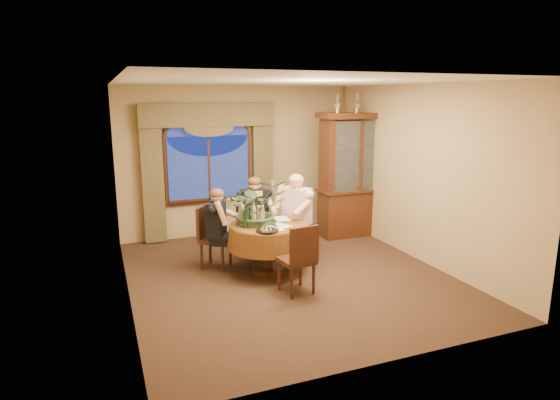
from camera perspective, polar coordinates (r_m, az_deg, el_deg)
name	(u,v)px	position (r m, az deg, el deg)	size (l,w,h in m)	color
floor	(288,276)	(7.03, 1.03, -9.20)	(5.00, 5.00, 0.00)	black
wall_back	(239,161)	(8.97, -5.03, 4.76)	(4.50, 4.50, 0.00)	#987D55
wall_right	(419,174)	(7.77, 16.64, 3.10)	(5.00, 5.00, 0.00)	#987D55
ceiling	(289,81)	(6.54, 1.12, 14.27)	(5.00, 5.00, 0.00)	white
window	(209,168)	(8.77, -8.65, 3.83)	(1.62, 0.10, 1.32)	navy
arched_transom	(208,126)	(8.69, -8.82, 8.92)	(1.60, 0.06, 0.44)	navy
drapery_left	(153,179)	(8.58, -15.28, 2.53)	(0.38, 0.14, 2.32)	#4A3F21
drapery_right	(262,172)	(9.02, -2.16, 3.43)	(0.38, 0.14, 2.32)	#4A3F21
swag_valance	(208,115)	(8.61, -8.75, 10.22)	(2.45, 0.16, 0.42)	#4A3F21
dining_table	(268,248)	(7.05, -1.52, -5.89)	(1.21, 1.21, 0.75)	maroon
china_cabinet	(355,175)	(8.92, 9.08, 3.03)	(1.43, 0.56, 2.31)	#33160B
oil_lamp_left	(338,103)	(8.61, 7.03, 11.63)	(0.11, 0.11, 0.34)	#A5722D
oil_lamp_center	(357,103)	(8.80, 9.38, 11.58)	(0.11, 0.11, 0.34)	#A5722D
oil_lamp_right	(376,103)	(9.01, 11.63, 11.51)	(0.11, 0.11, 0.34)	#A5722D
chair_right	(293,229)	(7.65, 1.64, -3.58)	(0.42, 0.42, 0.96)	black
chair_back_right	(252,227)	(7.78, -3.48, -3.33)	(0.42, 0.42, 0.96)	black
chair_back	(216,238)	(7.27, -7.85, -4.56)	(0.42, 0.42, 0.96)	black
chair_front_left	(296,258)	(6.30, 2.00, -7.13)	(0.42, 0.42, 0.96)	black
person_pink	(297,217)	(7.53, 2.03, -2.08)	(0.51, 0.46, 1.41)	beige
person_back	(217,230)	(7.12, -7.74, -3.62)	(0.46, 0.42, 1.27)	black
person_scarf	(255,217)	(7.69, -3.11, -2.04)	(0.48, 0.44, 1.34)	black
stoneware_vase	(260,214)	(6.97, -2.40, -1.75)	(0.14, 0.14, 0.27)	tan
centerpiece_plant	(257,185)	(6.87, -2.81, 1.88)	(0.88, 0.98, 0.77)	#36512E
olive_bowl	(272,223)	(6.91, -1.00, -2.80)	(0.16, 0.16, 0.05)	#4C6133
cheese_platter	(267,231)	(6.56, -1.55, -3.76)	(0.32, 0.32, 0.02)	black
wine_bottle_0	(254,214)	(6.88, -3.24, -1.68)	(0.07, 0.07, 0.33)	tan
wine_bottle_1	(241,214)	(6.87, -4.81, -1.73)	(0.07, 0.07, 0.33)	tan
wine_bottle_2	(248,213)	(6.94, -3.93, -1.56)	(0.07, 0.07, 0.33)	black
wine_bottle_3	(246,216)	(6.77, -4.11, -1.92)	(0.07, 0.07, 0.33)	black
wine_bottle_4	(245,217)	(6.71, -4.23, -2.06)	(0.07, 0.07, 0.33)	black
tasting_paper_0	(280,225)	(6.85, 0.05, -3.13)	(0.21, 0.30, 0.00)	white
tasting_paper_1	(281,219)	(7.23, 0.17, -2.28)	(0.21, 0.30, 0.00)	white
tasting_paper_2	(274,229)	(6.69, -0.78, -3.51)	(0.21, 0.30, 0.00)	white
wine_glass_person_pink	(284,213)	(7.22, 0.43, -1.60)	(0.07, 0.07, 0.18)	silver
wine_glass_person_back	(241,217)	(6.98, -4.78, -2.13)	(0.07, 0.07, 0.18)	silver
wine_glass_person_scarf	(261,212)	(7.29, -2.38, -1.48)	(0.07, 0.07, 0.18)	silver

